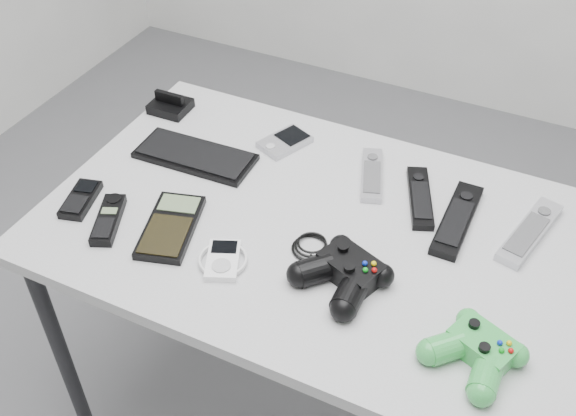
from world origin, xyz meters
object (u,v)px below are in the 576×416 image
at_px(pda, 285,141).
at_px(remote_black_b, 457,219).
at_px(controller_black, 345,271).
at_px(controller_green, 477,349).
at_px(calculator, 171,226).
at_px(remote_silver_a, 372,174).
at_px(mp3_player, 223,259).
at_px(remote_black_a, 420,197).
at_px(desk, 312,246).
at_px(cordless_handset, 108,219).
at_px(mobile_phone, 81,199).
at_px(remote_silver_b, 530,231).
at_px(pda_keyboard, 195,155).

distance_m(pda, remote_black_b, 0.44).
xyz_separation_m(controller_black, controller_green, (0.26, -0.07, -0.00)).
distance_m(remote_black_b, calculator, 0.57).
relative_size(remote_silver_a, mp3_player, 1.73).
distance_m(remote_silver_a, remote_black_a, 0.12).
relative_size(desk, remote_silver_a, 6.23).
bearing_deg(cordless_handset, remote_black_b, 2.22).
relative_size(pda, remote_black_a, 0.61).
xyz_separation_m(remote_black_a, cordless_handset, (-0.54, -0.34, 0.00)).
xyz_separation_m(mobile_phone, controller_green, (0.83, -0.03, 0.02)).
relative_size(pda, remote_silver_a, 0.66).
distance_m(remote_silver_b, cordless_handset, 0.83).
relative_size(mobile_phone, calculator, 0.61).
bearing_deg(desk, calculator, -150.65).
bearing_deg(remote_black_b, pda_keyboard, -175.64).
bearing_deg(pda, remote_silver_b, 17.04).
bearing_deg(mobile_phone, remote_black_a, 11.15).
relative_size(pda_keyboard, remote_black_b, 1.20).
distance_m(mobile_phone, controller_black, 0.58).
distance_m(remote_silver_a, mobile_phone, 0.62).
relative_size(remote_silver_a, controller_black, 0.64).
height_order(mp3_player, controller_green, controller_green).
bearing_deg(controller_black, cordless_handset, -151.84).
bearing_deg(mobile_phone, cordless_handset, -31.42).
bearing_deg(remote_black_a, remote_silver_a, 145.22).
relative_size(cordless_handset, controller_green, 0.88).
distance_m(remote_black_b, remote_silver_b, 0.14).
bearing_deg(desk, pda, 127.97).
xyz_separation_m(desk, controller_black, (0.11, -0.12, 0.09)).
height_order(remote_silver_a, cordless_handset, cordless_handset).
bearing_deg(pda_keyboard, remote_black_a, 7.10).
height_order(desk, mobile_phone, mobile_phone).
distance_m(remote_silver_a, controller_black, 0.31).
bearing_deg(remote_black_b, pda, 168.21).
height_order(remote_silver_b, calculator, remote_silver_b).
bearing_deg(remote_black_b, calculator, -152.38).
bearing_deg(calculator, controller_green, -20.04).
distance_m(calculator, controller_green, 0.62).
bearing_deg(calculator, mobile_phone, 167.06).
height_order(desk, remote_silver_b, remote_silver_b).
bearing_deg(pda_keyboard, cordless_handset, -101.62).
bearing_deg(remote_black_a, calculator, -165.99).
height_order(desk, remote_black_b, remote_black_b).
relative_size(desk, controller_green, 6.90).
relative_size(remote_black_a, controller_green, 1.20).
height_order(mobile_phone, cordless_handset, cordless_handset).
height_order(desk, mp3_player, mp3_player).
xyz_separation_m(pda, controller_black, (0.28, -0.33, 0.02)).
xyz_separation_m(remote_black_b, mobile_phone, (-0.72, -0.28, -0.00)).
distance_m(calculator, controller_black, 0.36).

